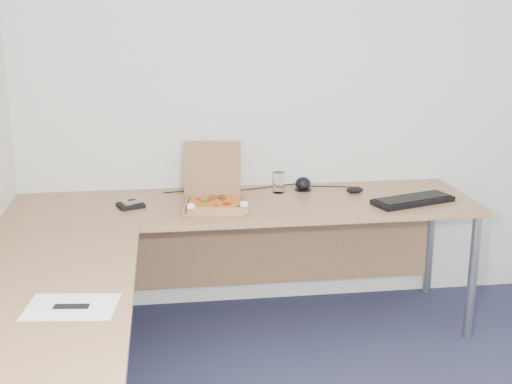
{
  "coord_description": "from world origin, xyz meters",
  "views": [
    {
      "loc": [
        -0.91,
        -2.08,
        1.77
      ],
      "look_at": [
        -0.45,
        1.28,
        0.82
      ],
      "focal_mm": 47.48,
      "sensor_mm": 36.0,
      "label": 1
    }
  ],
  "objects": [
    {
      "name": "drinking_glass",
      "position": [
        -0.28,
        1.57,
        0.79
      ],
      "size": [
        0.07,
        0.07,
        0.12
      ],
      "primitive_type": "cylinder",
      "color": "silver",
      "rests_on": "desk"
    },
    {
      "name": "mouse",
      "position": [
        0.15,
        1.5,
        0.75
      ],
      "size": [
        0.11,
        0.08,
        0.04
      ],
      "primitive_type": "ellipsoid",
      "rotation": [
        0.0,
        0.0,
        -0.13
      ],
      "color": "black",
      "rests_on": "desk"
    },
    {
      "name": "desk",
      "position": [
        -0.82,
        0.97,
        0.7
      ],
      "size": [
        2.5,
        2.2,
        0.73
      ],
      "color": "#9D714A",
      "rests_on": "ground"
    },
    {
      "name": "phone",
      "position": [
        -1.1,
        1.4,
        0.76
      ],
      "size": [
        0.1,
        0.09,
        0.02
      ],
      "primitive_type": "cube",
      "rotation": [
        0.0,
        0.0,
        0.57
      ],
      "color": "#B2B5BA",
      "rests_on": "wallet"
    },
    {
      "name": "keyboard",
      "position": [
        0.4,
        1.27,
        0.74
      ],
      "size": [
        0.48,
        0.29,
        0.03
      ],
      "primitive_type": "cube",
      "rotation": [
        0.0,
        0.0,
        0.32
      ],
      "color": "black",
      "rests_on": "desk"
    },
    {
      "name": "room_shell",
      "position": [
        0.0,
        0.0,
        1.25
      ],
      "size": [
        3.5,
        3.5,
        2.5
      ],
      "primitive_type": null,
      "color": "silver",
      "rests_on": "ground"
    },
    {
      "name": "wallet",
      "position": [
        -1.1,
        1.39,
        0.74
      ],
      "size": [
        0.16,
        0.15,
        0.02
      ],
      "primitive_type": "cube",
      "rotation": [
        0.0,
        0.0,
        0.37
      ],
      "color": "black",
      "rests_on": "desk"
    },
    {
      "name": "cable_bundle",
      "position": [
        -0.38,
        1.67,
        0.73
      ],
      "size": [
        0.55,
        0.11,
        0.01
      ],
      "primitive_type": null,
      "rotation": [
        0.0,
        0.0,
        0.14
      ],
      "color": "black",
      "rests_on": "desk"
    },
    {
      "name": "pizza_box",
      "position": [
        -0.66,
        1.35,
        0.77
      ],
      "size": [
        0.31,
        0.36,
        0.32
      ],
      "rotation": [
        0.0,
        0.0,
        -0.14
      ],
      "color": "#9D7046",
      "rests_on": "desk"
    },
    {
      "name": "dome_speaker",
      "position": [
        -0.13,
        1.6,
        0.77
      ],
      "size": [
        0.1,
        0.1,
        0.08
      ],
      "primitive_type": "ellipsoid",
      "color": "black",
      "rests_on": "desk"
    },
    {
      "name": "paper_sheet",
      "position": [
        -1.26,
        0.19,
        0.73
      ],
      "size": [
        0.34,
        0.26,
        0.0
      ],
      "primitive_type": "cube",
      "rotation": [
        0.0,
        0.0,
        -0.12
      ],
      "color": "white",
      "rests_on": "desk"
    }
  ]
}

